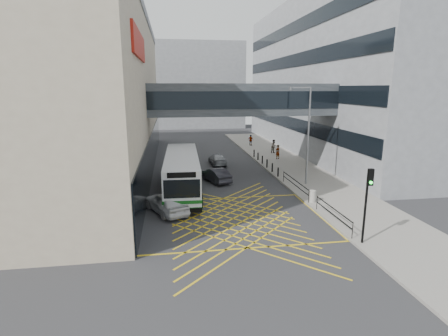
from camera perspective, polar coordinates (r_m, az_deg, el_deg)
name	(u,v)px	position (r m, az deg, el deg)	size (l,w,h in m)	color
ground	(233,219)	(23.81, 1.47, -8.27)	(120.00, 120.00, 0.00)	#333335
building_whsmith	(26,94)	(40.35, -29.58, 10.45)	(24.17, 42.00, 16.00)	#B8A98E
building_right	(374,77)	(53.69, 23.34, 13.44)	(24.09, 44.00, 20.00)	gray
building_far	(178,86)	(81.85, -7.52, 13.16)	(28.00, 16.00, 18.00)	gray
skybridge	(242,99)	(34.55, 2.97, 11.11)	(20.00, 4.10, 3.00)	#393E43
pavement	(288,165)	(39.97, 10.43, 0.43)	(6.00, 54.00, 0.16)	gray
box_junction	(233,219)	(23.80, 1.47, -8.26)	(12.00, 9.00, 0.01)	gold
bus	(182,172)	(29.21, -6.88, -0.70)	(3.24, 11.81, 3.29)	silver
car_white	(166,202)	(24.99, -9.37, -5.54)	(1.97, 4.80, 1.53)	silver
car_dark	(216,175)	(32.63, -1.37, -1.14)	(1.66, 4.23, 1.32)	black
car_silver	(217,159)	(40.06, -1.08, 1.52)	(1.78, 4.22, 1.31)	gray
traffic_light	(368,195)	(20.41, 22.39, -4.16)	(0.31, 0.50, 4.30)	black
street_lamp	(306,130)	(31.47, 13.29, 6.06)	(1.92, 0.72, 8.53)	slate
litter_bin	(312,196)	(27.34, 14.19, -4.48)	(0.52, 0.52, 0.90)	#ADA89E
kerb_railings	(310,194)	(26.82, 13.87, -4.19)	(0.05, 12.54, 1.00)	black
bollards	(265,161)	(39.05, 6.64, 1.06)	(0.14, 10.14, 0.90)	black
pedestrian_a	(278,152)	(42.75, 8.75, 2.60)	(0.69, 0.49, 1.73)	gray
pedestrian_b	(274,146)	(46.56, 8.16, 3.51)	(0.87, 0.51, 1.78)	gray
pedestrian_c	(251,140)	(52.49, 4.39, 4.56)	(0.93, 0.45, 1.58)	gray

